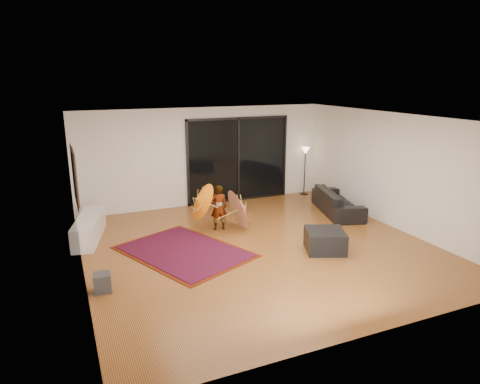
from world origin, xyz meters
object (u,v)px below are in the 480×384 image
ottoman (325,240)px  child (219,208)px  sofa (338,201)px  media_console (89,228)px

ottoman → child: bearing=127.3°
sofa → media_console: bearing=100.8°
child → sofa: bearing=-170.9°
ottoman → child: size_ratio=0.72×
media_console → ottoman: size_ratio=2.36×
sofa → child: 3.35m
ottoman → child: 2.61m
media_console → sofa: (6.20, -0.59, 0.05)m
sofa → child: child is taller
media_console → ottoman: (4.42, -2.63, -0.03)m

